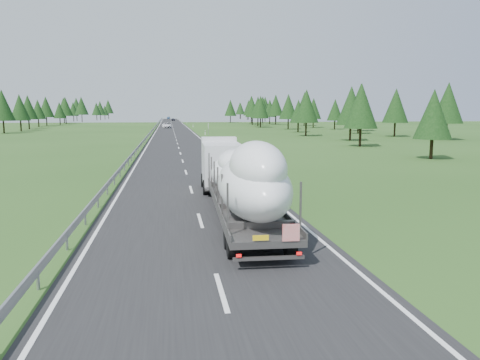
{
  "coord_description": "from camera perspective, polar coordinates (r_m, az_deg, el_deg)",
  "views": [
    {
      "loc": [
        -1.42,
        -21.87,
        5.21
      ],
      "look_at": [
        1.96,
        0.21,
        1.9
      ],
      "focal_mm": 35.0,
      "sensor_mm": 36.0,
      "label": 1
    }
  ],
  "objects": [
    {
      "name": "ground",
      "position": [
        22.53,
        -4.87,
        -4.99
      ],
      "size": [
        400.0,
        400.0,
        0.0
      ],
      "primitive_type": "plane",
      "color": "#244517",
      "rests_on": "ground"
    },
    {
      "name": "road_surface",
      "position": [
        121.99,
        -8.07,
        5.89
      ],
      "size": [
        10.0,
        400.0,
        0.02
      ],
      "primitive_type": "cube",
      "color": "black",
      "rests_on": "ground"
    },
    {
      "name": "guardrail",
      "position": [
        121.96,
        -10.58,
        6.11
      ],
      "size": [
        0.1,
        400.0,
        0.76
      ],
      "color": "slate",
      "rests_on": "ground"
    },
    {
      "name": "marker_posts",
      "position": [
        177.11,
        -6.18,
        6.86
      ],
      "size": [
        0.13,
        350.08,
        1.0
      ],
      "color": "silver",
      "rests_on": "ground"
    },
    {
      "name": "highway_sign",
      "position": [
        102.29,
        -3.89,
        6.49
      ],
      "size": [
        0.08,
        0.9,
        2.6
      ],
      "color": "slate",
      "rests_on": "ground"
    },
    {
      "name": "tree_line_right",
      "position": [
        153.3,
        7.25,
        8.94
      ],
      "size": [
        27.74,
        328.92,
        12.33
      ],
      "color": "black",
      "rests_on": "ground"
    },
    {
      "name": "tree_line_left",
      "position": [
        165.84,
        -23.77,
        8.29
      ],
      "size": [
        16.02,
        329.28,
        12.47
      ],
      "color": "black",
      "rests_on": "ground"
    },
    {
      "name": "boat_truck",
      "position": [
        22.93,
        -0.15,
        0.61
      ],
      "size": [
        3.01,
        18.46,
        4.11
      ],
      "color": "silver",
      "rests_on": "ground"
    },
    {
      "name": "distant_van",
      "position": [
        146.94,
        -8.95,
        6.59
      ],
      "size": [
        2.97,
        5.81,
        1.57
      ],
      "primitive_type": "imported",
      "rotation": [
        0.0,
        0.0,
        0.06
      ],
      "color": "white",
      "rests_on": "ground"
    },
    {
      "name": "distant_car_dark",
      "position": [
        253.15,
        -8.16,
        7.31
      ],
      "size": [
        1.98,
        4.23,
        1.4
      ],
      "primitive_type": "imported",
      "rotation": [
        0.0,
        0.0,
        0.08
      ],
      "color": "black",
      "rests_on": "ground"
    },
    {
      "name": "distant_car_blue",
      "position": [
        307.61,
        -8.71,
        7.49
      ],
      "size": [
        1.96,
        4.73,
        1.52
      ],
      "primitive_type": "imported",
      "rotation": [
        0.0,
        0.0,
        -0.08
      ],
      "color": "#1B304C",
      "rests_on": "ground"
    }
  ]
}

